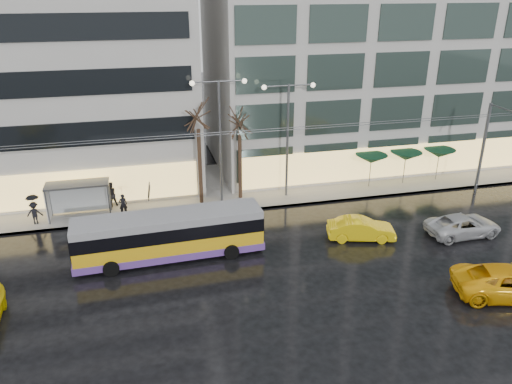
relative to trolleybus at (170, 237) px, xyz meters
name	(u,v)px	position (x,y,z in m)	size (l,w,h in m)	color
ground	(220,285)	(2.37, -3.65, -1.38)	(140.00, 140.00, 0.00)	black
sidewalk	(215,186)	(4.37, 10.35, -1.31)	(80.00, 10.00, 0.15)	gray
kerb	(226,212)	(4.37, 5.40, -1.31)	(80.00, 0.10, 0.15)	slate
building_right	(394,15)	(21.37, 15.35, 11.27)	(32.00, 14.00, 25.00)	#AEABA6
trolleybus	(170,237)	(0.00, 0.00, 0.00)	(11.11, 4.42, 5.11)	gold
catenary	(213,163)	(3.37, 4.29, 2.87)	(42.24, 5.12, 7.00)	#595B60
bus_shelter	(73,192)	(-6.01, 7.04, 0.58)	(4.20, 1.60, 2.51)	#595B60
street_lamp_near	(220,125)	(4.37, 7.15, 4.61)	(3.96, 0.36, 9.03)	#595B60
street_lamp_far	(288,125)	(9.37, 7.15, 4.33)	(3.96, 0.36, 8.53)	#595B60
tree_a	(197,110)	(2.87, 7.35, 5.70)	(3.20, 3.20, 8.40)	black
tree_b	(239,117)	(5.87, 7.55, 5.01)	(3.20, 3.20, 7.70)	black
parasol_a	(371,159)	(16.37, 7.35, 1.06)	(2.50, 2.50, 2.65)	#595B60
parasol_b	(406,156)	(19.37, 7.35, 1.06)	(2.50, 2.50, 2.65)	#595B60
parasol_c	(439,153)	(22.37, 7.35, 1.06)	(2.50, 2.50, 2.65)	#595B60
taxi_b	(361,229)	(12.04, -0.52, -0.68)	(1.49, 4.28, 1.41)	yellow
taxi_c	(510,282)	(16.94, -8.18, -0.58)	(2.66, 5.78, 1.61)	#FFB50D
sedan_silver	(463,225)	(18.74, -1.56, -0.70)	(2.26, 4.90, 1.36)	#BCBDC1
pedestrian_a	(122,195)	(-2.74, 6.47, 0.24)	(1.12, 1.13, 2.19)	black
pedestrian_b	(111,194)	(-3.61, 8.17, -0.29)	(1.12, 1.02, 1.88)	black
pedestrian_c	(34,209)	(-8.52, 6.44, -0.12)	(1.06, 0.88, 2.11)	black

